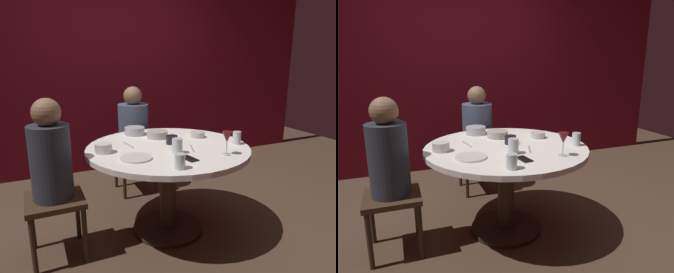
% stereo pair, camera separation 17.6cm
% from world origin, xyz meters
% --- Properties ---
extents(ground_plane, '(8.00, 8.00, 0.00)m').
position_xyz_m(ground_plane, '(0.00, 0.00, 0.00)').
color(ground_plane, '#4C3828').
extents(back_wall, '(6.00, 0.10, 2.60)m').
position_xyz_m(back_wall, '(0.00, 1.77, 1.30)').
color(back_wall, maroon).
rests_on(back_wall, ground).
extents(dining_table, '(1.31, 1.31, 0.75)m').
position_xyz_m(dining_table, '(0.00, 0.00, 0.59)').
color(dining_table, white).
rests_on(dining_table, ground).
extents(seated_diner_left, '(0.40, 0.40, 1.19)m').
position_xyz_m(seated_diner_left, '(-0.89, 0.00, 0.73)').
color(seated_diner_left, '#3F2D1E').
rests_on(seated_diner_left, ground).
extents(seated_diner_back, '(0.40, 0.40, 1.15)m').
position_xyz_m(seated_diner_back, '(0.00, 0.89, 0.71)').
color(seated_diner_back, '#3F2D1E').
rests_on(seated_diner_back, ground).
extents(candle_holder, '(0.10, 0.10, 0.09)m').
position_xyz_m(candle_holder, '(0.06, 0.05, 0.78)').
color(candle_holder, black).
rests_on(candle_holder, dining_table).
extents(wine_glass, '(0.08, 0.08, 0.18)m').
position_xyz_m(wine_glass, '(0.30, -0.39, 0.88)').
color(wine_glass, silver).
rests_on(wine_glass, dining_table).
extents(dinner_plate, '(0.23, 0.23, 0.01)m').
position_xyz_m(dinner_plate, '(-0.34, -0.20, 0.75)').
color(dinner_plate, silver).
rests_on(dinner_plate, dining_table).
extents(cell_phone, '(0.09, 0.15, 0.01)m').
position_xyz_m(cell_phone, '(-0.00, -0.37, 0.75)').
color(cell_phone, black).
rests_on(cell_phone, dining_table).
extents(bowl_serving_large, '(0.19, 0.19, 0.07)m').
position_xyz_m(bowl_serving_large, '(-0.13, 0.48, 0.78)').
color(bowl_serving_large, '#B7B7BC').
rests_on(bowl_serving_large, dining_table).
extents(bowl_salad_center, '(0.13, 0.13, 0.05)m').
position_xyz_m(bowl_salad_center, '(0.36, 0.15, 0.77)').
color(bowl_salad_center, beige).
rests_on(bowl_salad_center, dining_table).
extents(bowl_small_white, '(0.13, 0.13, 0.07)m').
position_xyz_m(bowl_small_white, '(-0.52, 0.04, 0.78)').
color(bowl_small_white, silver).
rests_on(bowl_small_white, dining_table).
extents(bowl_sauce_side, '(0.19, 0.19, 0.06)m').
position_xyz_m(bowl_sauce_side, '(0.02, 0.28, 0.78)').
color(bowl_sauce_side, '#B2ADA3').
rests_on(bowl_sauce_side, dining_table).
extents(cup_near_candle, '(0.07, 0.07, 0.10)m').
position_xyz_m(cup_near_candle, '(-0.15, -0.51, 0.80)').
color(cup_near_candle, silver).
rests_on(cup_near_candle, dining_table).
extents(cup_by_left_diner, '(0.08, 0.08, 0.11)m').
position_xyz_m(cup_by_left_diner, '(-0.02, -0.21, 0.80)').
color(cup_by_left_diner, silver).
rests_on(cup_by_left_diner, dining_table).
extents(cup_by_right_diner, '(0.07, 0.07, 0.11)m').
position_xyz_m(cup_by_right_diner, '(0.54, -0.18, 0.80)').
color(cup_by_right_diner, silver).
rests_on(cup_by_right_diner, dining_table).
extents(fork_near_plate, '(0.08, 0.17, 0.01)m').
position_xyz_m(fork_near_plate, '(0.14, -0.15, 0.75)').
color(fork_near_plate, '#B7B7BC').
rests_on(fork_near_plate, dining_table).
extents(knife_near_plate, '(0.04, 0.18, 0.01)m').
position_xyz_m(knife_near_plate, '(-0.29, 0.16, 0.75)').
color(knife_near_plate, '#B7B7BC').
rests_on(knife_near_plate, dining_table).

